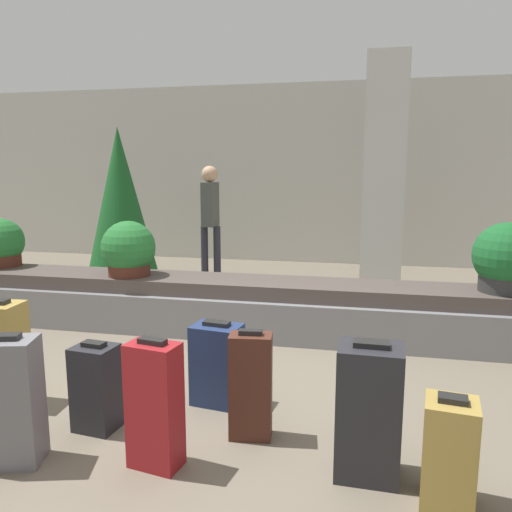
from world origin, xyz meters
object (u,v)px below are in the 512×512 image
suitcase_5 (155,405)px  potted_plant_0 (0,244)px  pillar (383,176)px  suitcase_7 (449,453)px  suitcase_1 (251,386)px  potted_plant_1 (129,250)px  traveler_0 (210,212)px  suitcase_3 (7,401)px  potted_plant_2 (507,259)px  suitcase_0 (96,387)px  decorated_tree (120,200)px  suitcase_6 (217,364)px  suitcase_8 (368,411)px

suitcase_5 → potted_plant_0: potted_plant_0 is taller
pillar → suitcase_7: bearing=-87.5°
suitcase_1 → potted_plant_1: potted_plant_1 is taller
potted_plant_1 → traveler_0: (0.17, 2.38, 0.22)m
suitcase_3 → potted_plant_0: potted_plant_0 is taller
suitcase_3 → potted_plant_2: 4.18m
suitcase_0 → decorated_tree: (-1.86, 4.04, 0.95)m
pillar → potted_plant_2: pillar is taller
suitcase_7 → potted_plant_0: 5.30m
suitcase_0 → suitcase_3: size_ratio=0.77×
suitcase_0 → suitcase_1: 1.01m
suitcase_3 → decorated_tree: decorated_tree is taller
potted_plant_1 → potted_plant_0: bearing=174.3°
pillar → potted_plant_1: pillar is taller
potted_plant_0 → potted_plant_2: size_ratio=0.87×
potted_plant_1 → traveler_0: size_ratio=0.34×
suitcase_6 → potted_plant_1: 2.20m
suitcase_5 → traveler_0: size_ratio=0.43×
pillar → potted_plant_1: 3.61m
suitcase_8 → potted_plant_0: 4.87m
suitcase_3 → potted_plant_2: (3.24, 2.60, 0.49)m
potted_plant_1 → potted_plant_2: 3.73m
pillar → suitcase_3: size_ratio=4.16×
pillar → suitcase_0: bearing=-113.5°
suitcase_6 → suitcase_7: bearing=-21.9°
suitcase_8 → potted_plant_0: potted_plant_0 is taller
suitcase_0 → suitcase_7: suitcase_0 is taller
suitcase_5 → potted_plant_2: (2.41, 2.45, 0.50)m
suitcase_1 → suitcase_6: 0.53m
suitcase_1 → suitcase_8: bearing=-26.7°
suitcase_5 → pillar: bearing=83.7°
potted_plant_1 → traveler_0: 2.40m
suitcase_0 → potted_plant_0: potted_plant_0 is taller
suitcase_7 → potted_plant_1: 3.80m
suitcase_0 → suitcase_1: suitcase_1 is taller
suitcase_7 → decorated_tree: decorated_tree is taller
pillar → suitcase_8: pillar is taller
suitcase_1 → suitcase_3: bearing=-163.1°
suitcase_8 → decorated_tree: decorated_tree is taller
suitcase_7 → suitcase_8: size_ratio=0.75×
suitcase_7 → suitcase_8: (-0.39, 0.17, 0.10)m
suitcase_0 → potted_plant_0: size_ratio=1.04×
suitcase_7 → potted_plant_2: size_ratio=0.89×
pillar → suitcase_6: size_ratio=5.23×
suitcase_0 → potted_plant_2: 3.69m
potted_plant_2 → decorated_tree: (-4.81, 1.90, 0.37)m
suitcase_6 → traveler_0: traveler_0 is taller
suitcase_5 → suitcase_8: (1.17, 0.16, 0.01)m
suitcase_0 → suitcase_7: bearing=-1.8°
suitcase_0 → suitcase_8: suitcase_8 is taller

